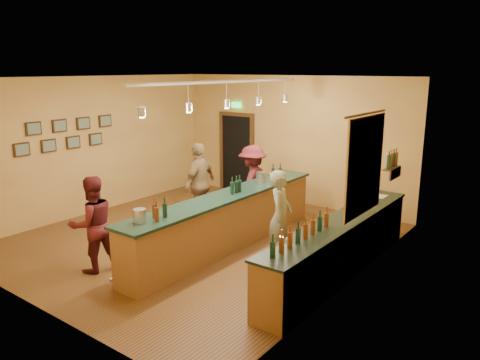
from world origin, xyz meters
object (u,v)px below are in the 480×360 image
Objects in this scene: bartender at (280,217)px; customer_b at (200,184)px; tasting_bar at (227,217)px; customer_c at (253,184)px; bar_stool at (357,205)px; customer_a at (93,224)px; back_counter at (340,246)px.

customer_b is at bearing 53.57° from bartender.
customer_c is (-0.55, 1.60, 0.26)m from tasting_bar.
bartender reaches higher than bar_stool.
back_counter is at bearing 139.91° from customer_a.
customer_a is 2.97m from customer_b.
customer_b is (-2.53, 0.71, 0.08)m from bartender.
customer_a reaches higher than tasting_bar.
customer_c reaches higher than bartender.
tasting_bar is 6.61× the size of bar_stool.
back_counter is 0.89× the size of tasting_bar.
bartender is at bearing 43.44° from customer_c.
customer_b reaches higher than back_counter.
bartender is at bearing -103.09° from bar_stool.
back_counter is 2.26m from tasting_bar.
back_counter is at bearing 72.48° from customer_b.
customer_b reaches higher than bar_stool.
customer_a is at bearing -117.29° from tasting_bar.
bartender reaches higher than customer_a.
tasting_bar is 2.95× the size of customer_c.
customer_a is at bearing 113.62° from bartender.
customer_a is 0.95× the size of customer_c.
back_counter is 2.63× the size of customer_c.
back_counter is at bearing 4.61° from tasting_bar.
bartender is at bearing 65.80° from customer_b.
bar_stool is at bearing 52.90° from tasting_bar.
customer_c is at bearing 108.94° from tasting_bar.
bar_stool is (3.03, 1.44, -0.28)m from customer_b.
tasting_bar is 1.71m from customer_c.
tasting_bar reaches higher than back_counter.
bartender is (1.16, 0.04, 0.22)m from tasting_bar.
bar_stool is at bearing -33.77° from bartender.
tasting_bar is at bearing -127.10° from bar_stool.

